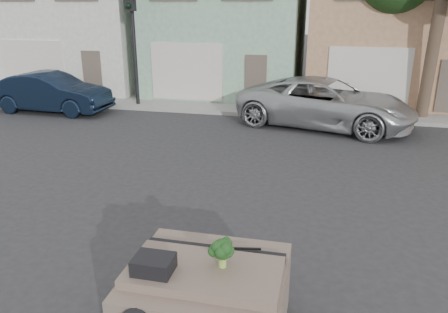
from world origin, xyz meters
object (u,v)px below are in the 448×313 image
(silver_pickup, at_px, (324,126))
(broccoli, at_px, (222,253))
(traffic_signal, at_px, (133,47))
(navy_sedan, at_px, (54,112))

(silver_pickup, xyz_separation_m, broccoli, (-1.16, -11.27, 1.31))
(silver_pickup, bearing_deg, broccoli, -171.68)
(silver_pickup, height_order, traffic_signal, traffic_signal)
(traffic_signal, distance_m, broccoli, 14.29)
(silver_pickup, relative_size, traffic_signal, 1.22)
(navy_sedan, distance_m, traffic_signal, 4.27)
(navy_sedan, bearing_deg, silver_pickup, -87.02)
(silver_pickup, relative_size, broccoli, 16.06)
(silver_pickup, distance_m, traffic_signal, 8.38)
(navy_sedan, bearing_deg, traffic_signal, -62.11)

